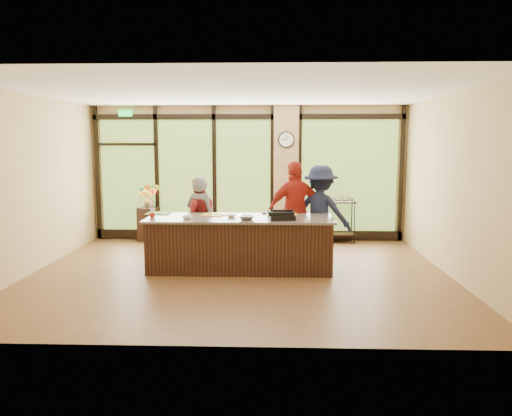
# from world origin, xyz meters

# --- Properties ---
(floor) EXTENTS (7.00, 7.00, 0.00)m
(floor) POSITION_xyz_m (0.00, 0.00, 0.00)
(floor) COLOR brown
(floor) RESTS_ON ground
(ceiling) EXTENTS (7.00, 7.00, 0.00)m
(ceiling) POSITION_xyz_m (0.00, 0.00, 3.00)
(ceiling) COLOR white
(ceiling) RESTS_ON back_wall
(back_wall) EXTENTS (7.00, 0.00, 7.00)m
(back_wall) POSITION_xyz_m (0.00, 3.00, 1.50)
(back_wall) COLOR tan
(back_wall) RESTS_ON floor
(left_wall) EXTENTS (0.00, 6.00, 6.00)m
(left_wall) POSITION_xyz_m (-3.50, 0.00, 1.50)
(left_wall) COLOR tan
(left_wall) RESTS_ON floor
(right_wall) EXTENTS (0.00, 6.00, 6.00)m
(right_wall) POSITION_xyz_m (3.50, 0.00, 1.50)
(right_wall) COLOR tan
(right_wall) RESTS_ON floor
(window_wall) EXTENTS (6.90, 0.12, 3.00)m
(window_wall) POSITION_xyz_m (0.16, 2.95, 1.39)
(window_wall) COLOR tan
(window_wall) RESTS_ON floor
(island_base) EXTENTS (3.10, 1.00, 0.88)m
(island_base) POSITION_xyz_m (0.00, 0.30, 0.44)
(island_base) COLOR black
(island_base) RESTS_ON floor
(countertop) EXTENTS (3.20, 1.10, 0.04)m
(countertop) POSITION_xyz_m (0.00, 0.30, 0.90)
(countertop) COLOR slate
(countertop) RESTS_ON island_base
(wall_clock) EXTENTS (0.36, 0.04, 0.36)m
(wall_clock) POSITION_xyz_m (0.85, 2.87, 2.25)
(wall_clock) COLOR black
(wall_clock) RESTS_ON window_wall
(cook_left) EXTENTS (0.66, 0.55, 1.57)m
(cook_left) POSITION_xyz_m (-0.80, 1.08, 0.78)
(cook_left) COLOR slate
(cook_left) RESTS_ON floor
(cook_midleft) EXTENTS (0.89, 0.78, 1.55)m
(cook_midleft) POSITION_xyz_m (-0.85, 1.14, 0.77)
(cook_midleft) COLOR maroon
(cook_midleft) RESTS_ON floor
(cook_midright) EXTENTS (1.17, 0.72, 1.86)m
(cook_midright) POSITION_xyz_m (0.98, 0.98, 0.93)
(cook_midright) COLOR #A12218
(cook_midright) RESTS_ON floor
(cook_right) EXTENTS (1.32, 1.05, 1.78)m
(cook_right) POSITION_xyz_m (1.45, 1.07, 0.89)
(cook_right) COLOR #191E37
(cook_right) RESTS_ON floor
(roasting_pan) EXTENTS (0.47, 0.40, 0.08)m
(roasting_pan) POSITION_xyz_m (0.71, 0.07, 0.96)
(roasting_pan) COLOR black
(roasting_pan) RESTS_ON countertop
(mixing_bowl) EXTENTS (0.31, 0.31, 0.07)m
(mixing_bowl) POSITION_xyz_m (0.13, 0.04, 0.96)
(mixing_bowl) COLOR silver
(mixing_bowl) RESTS_ON countertop
(cutting_board_left) EXTENTS (0.44, 0.34, 0.01)m
(cutting_board_left) POSITION_xyz_m (-1.50, 0.67, 0.93)
(cutting_board_left) COLOR #3B8E33
(cutting_board_left) RESTS_ON countertop
(cutting_board_center) EXTENTS (0.48, 0.43, 0.01)m
(cutting_board_center) POSITION_xyz_m (-0.49, 0.53, 0.93)
(cutting_board_center) COLOR gold
(cutting_board_center) RESTS_ON countertop
(cutting_board_right) EXTENTS (0.43, 0.37, 0.01)m
(cutting_board_right) POSITION_xyz_m (0.81, 0.67, 0.93)
(cutting_board_right) COLOR gold
(cutting_board_right) RESTS_ON countertop
(prep_bowl_near) EXTENTS (0.17, 0.17, 0.05)m
(prep_bowl_near) POSITION_xyz_m (-0.88, 0.08, 0.95)
(prep_bowl_near) COLOR silver
(prep_bowl_near) RESTS_ON countertop
(prep_bowl_mid) EXTENTS (0.16, 0.16, 0.05)m
(prep_bowl_mid) POSITION_xyz_m (-0.15, 0.29, 0.94)
(prep_bowl_mid) COLOR silver
(prep_bowl_mid) RESTS_ON countertop
(prep_bowl_far) EXTENTS (0.14, 0.14, 0.03)m
(prep_bowl_far) POSITION_xyz_m (0.41, 0.79, 0.93)
(prep_bowl_far) COLOR silver
(prep_bowl_far) RESTS_ON countertop
(red_ramekin) EXTENTS (0.11, 0.11, 0.08)m
(red_ramekin) POSITION_xyz_m (-1.50, 0.21, 0.96)
(red_ramekin) COLOR #AB1E11
(red_ramekin) RESTS_ON countertop
(flower_stand) EXTENTS (0.49, 0.49, 0.76)m
(flower_stand) POSITION_xyz_m (-2.21, 2.75, 0.38)
(flower_stand) COLOR black
(flower_stand) RESTS_ON floor
(flower_vase) EXTENTS (0.29, 0.29, 0.28)m
(flower_vase) POSITION_xyz_m (-2.21, 2.75, 0.89)
(flower_vase) COLOR olive
(flower_vase) RESTS_ON flower_stand
(bar_cart) EXTENTS (0.77, 0.48, 1.02)m
(bar_cart) POSITION_xyz_m (1.99, 2.75, 0.61)
(bar_cart) COLOR black
(bar_cart) RESTS_ON floor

